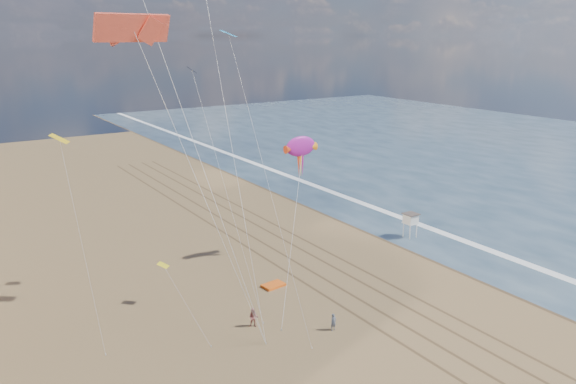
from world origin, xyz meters
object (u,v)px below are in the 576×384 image
at_px(show_kite, 301,147).
at_px(kite_flyer_a, 333,322).
at_px(lifeguard_stand, 411,219).
at_px(grounded_kite, 273,285).
at_px(kite_flyer_b, 254,318).

height_order(show_kite, kite_flyer_a, show_kite).
height_order(lifeguard_stand, grounded_kite, lifeguard_stand).
bearing_deg(lifeguard_stand, grounded_kite, -172.34).
bearing_deg(kite_flyer_b, grounded_kite, 84.41).
bearing_deg(lifeguard_stand, show_kite, 171.10).
xyz_separation_m(lifeguard_stand, show_kite, (-15.66, 2.45, 10.76)).
distance_m(lifeguard_stand, grounded_kite, 23.13).
relative_size(lifeguard_stand, show_kite, 0.15).
bearing_deg(grounded_kite, lifeguard_stand, 1.02).
relative_size(grounded_kite, kite_flyer_a, 1.47).
height_order(grounded_kite, show_kite, show_kite).
relative_size(lifeguard_stand, grounded_kite, 1.38).
relative_size(lifeguard_stand, kite_flyer_b, 1.78).
height_order(grounded_kite, kite_flyer_a, kite_flyer_a).
bearing_deg(kite_flyer_b, show_kite, 79.95).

